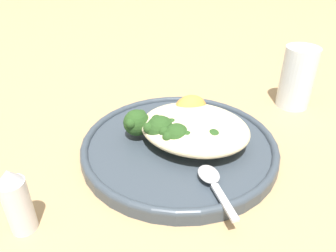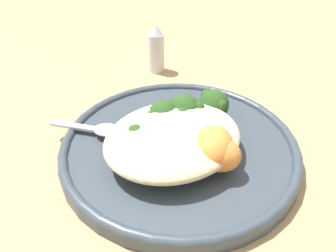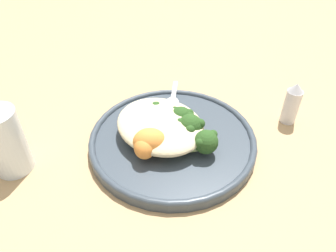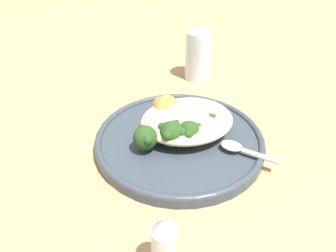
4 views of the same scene
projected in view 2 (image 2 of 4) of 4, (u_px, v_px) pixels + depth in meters
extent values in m
plane|color=tan|center=(179.00, 153.00, 0.42)|extent=(4.00, 4.00, 0.00)
cylinder|color=#38424C|center=(181.00, 149.00, 0.41)|extent=(0.30, 0.30, 0.02)
torus|color=#38424C|center=(181.00, 144.00, 0.41)|extent=(0.30, 0.30, 0.01)
ellipsoid|color=beige|center=(173.00, 138.00, 0.38)|extent=(0.16, 0.14, 0.04)
ellipsoid|color=#ADC675|center=(214.00, 128.00, 0.41)|extent=(0.05, 0.06, 0.01)
sphere|color=#284C1E|center=(214.00, 105.00, 0.43)|extent=(0.04, 0.04, 0.04)
sphere|color=#284C1E|center=(207.00, 95.00, 0.44)|extent=(0.02, 0.02, 0.02)
sphere|color=#284C1E|center=(222.00, 106.00, 0.42)|extent=(0.02, 0.02, 0.02)
ellipsoid|color=#ADC675|center=(200.00, 134.00, 0.40)|extent=(0.02, 0.06, 0.01)
sphere|color=#284C1E|center=(184.00, 112.00, 0.42)|extent=(0.04, 0.04, 0.04)
sphere|color=#284C1E|center=(187.00, 99.00, 0.42)|extent=(0.02, 0.02, 0.02)
sphere|color=#284C1E|center=(171.00, 105.00, 0.41)|extent=(0.02, 0.02, 0.02)
sphere|color=#284C1E|center=(182.00, 114.00, 0.40)|extent=(0.02, 0.02, 0.02)
sphere|color=#284C1E|center=(198.00, 108.00, 0.41)|extent=(0.02, 0.02, 0.02)
ellipsoid|color=#ADC675|center=(194.00, 137.00, 0.40)|extent=(0.05, 0.08, 0.01)
sphere|color=#284C1E|center=(163.00, 117.00, 0.41)|extent=(0.04, 0.04, 0.04)
sphere|color=#284C1E|center=(163.00, 105.00, 0.42)|extent=(0.02, 0.02, 0.02)
sphere|color=#284C1E|center=(152.00, 117.00, 0.40)|extent=(0.02, 0.02, 0.02)
sphere|color=#284C1E|center=(175.00, 116.00, 0.40)|extent=(0.02, 0.02, 0.02)
ellipsoid|color=#ADC675|center=(183.00, 145.00, 0.39)|extent=(0.10, 0.06, 0.01)
sphere|color=#284C1E|center=(138.00, 139.00, 0.38)|extent=(0.04, 0.04, 0.04)
sphere|color=#284C1E|center=(141.00, 128.00, 0.38)|extent=(0.01, 0.01, 0.01)
sphere|color=#284C1E|center=(125.00, 134.00, 0.37)|extent=(0.01, 0.01, 0.01)
sphere|color=#284C1E|center=(134.00, 143.00, 0.36)|extent=(0.01, 0.01, 0.01)
sphere|color=#284C1E|center=(149.00, 137.00, 0.37)|extent=(0.01, 0.01, 0.01)
ellipsoid|color=#ADC675|center=(200.00, 146.00, 0.38)|extent=(0.08, 0.04, 0.02)
sphere|color=#284C1E|center=(166.00, 147.00, 0.36)|extent=(0.04, 0.04, 0.04)
sphere|color=#284C1E|center=(159.00, 136.00, 0.37)|extent=(0.01, 0.01, 0.01)
sphere|color=#284C1E|center=(174.00, 150.00, 0.35)|extent=(0.01, 0.01, 0.01)
ellipsoid|color=orange|center=(214.00, 147.00, 0.36)|extent=(0.07, 0.07, 0.05)
ellipsoid|color=orange|center=(209.00, 140.00, 0.38)|extent=(0.05, 0.06, 0.03)
ellipsoid|color=orange|center=(219.00, 154.00, 0.35)|extent=(0.06, 0.06, 0.04)
cube|color=silver|center=(73.00, 126.00, 0.42)|extent=(0.05, 0.05, 0.00)
ellipsoid|color=silver|center=(107.00, 130.00, 0.41)|extent=(0.04, 0.04, 0.01)
cylinder|color=silver|center=(156.00, 53.00, 0.59)|extent=(0.03, 0.03, 0.07)
cone|color=#B2B2B7|center=(156.00, 30.00, 0.56)|extent=(0.03, 0.03, 0.02)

